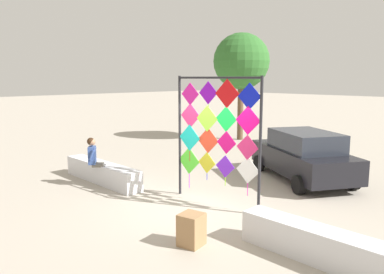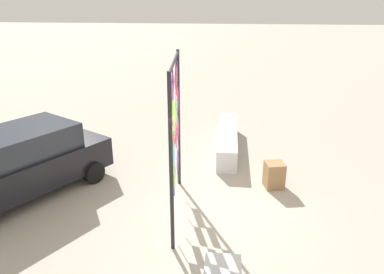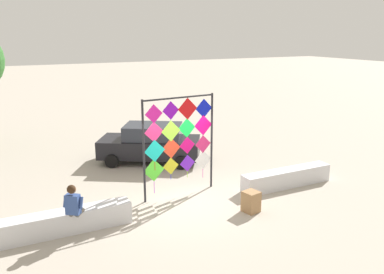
% 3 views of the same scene
% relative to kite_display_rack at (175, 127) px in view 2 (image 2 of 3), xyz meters
% --- Properties ---
extents(ground, '(120.00, 120.00, 0.00)m').
position_rel_kite_display_rack_xyz_m(ground, '(-0.09, -0.63, -1.91)').
color(ground, '#ADA393').
extents(plaza_ledge_right, '(3.43, 0.54, 0.60)m').
position_rel_kite_display_rack_xyz_m(plaza_ledge_right, '(3.58, -1.03, -1.61)').
color(plaza_ledge_right, silver).
rests_on(plaza_ledge_right, ground).
extents(kite_display_rack, '(2.55, 0.29, 3.24)m').
position_rel_kite_display_rack_xyz_m(kite_display_rack, '(0.00, 0.00, 0.00)').
color(kite_display_rack, '#232328').
rests_on(kite_display_rack, ground).
extents(parked_car, '(4.32, 3.53, 1.55)m').
position_rel_kite_display_rack_xyz_m(parked_car, '(0.40, 3.63, -1.12)').
color(parked_car, black).
rests_on(parked_car, ground).
extents(cardboard_box_large, '(0.51, 0.51, 0.63)m').
position_rel_kite_display_rack_xyz_m(cardboard_box_large, '(1.32, -2.17, -1.60)').
color(cardboard_box_large, '#9E754C').
rests_on(cardboard_box_large, ground).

